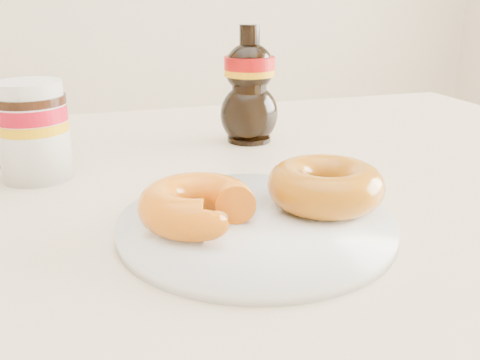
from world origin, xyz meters
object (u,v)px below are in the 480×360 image
object	(u,v)px
donut_whole	(325,185)
donut_bitten	(197,205)
nutella_jar	(32,127)
plate	(256,224)
dining_table	(162,255)
syrup_bottle	(249,85)

from	to	relation	value
donut_whole	donut_bitten	bearing A→B (deg)	-176.63
nutella_jar	donut_whole	bearing A→B (deg)	-37.36
plate	donut_bitten	bearing A→B (deg)	175.44
dining_table	syrup_bottle	world-z (taller)	syrup_bottle
syrup_bottle	plate	bearing A→B (deg)	-107.31
dining_table	nutella_jar	xyz separation A→B (m)	(-0.13, 0.09, 0.15)
nutella_jar	donut_bitten	bearing A→B (deg)	-56.34
donut_whole	nutella_jar	size ratio (longest dim) A/B	0.99
donut_bitten	syrup_bottle	bearing A→B (deg)	79.26
plate	syrup_bottle	distance (m)	0.34
plate	dining_table	bearing A→B (deg)	117.18
plate	donut_whole	size ratio (longest dim) A/B	2.25
donut_bitten	nutella_jar	bearing A→B (deg)	139.32
plate	donut_whole	world-z (taller)	donut_whole
dining_table	nutella_jar	bearing A→B (deg)	146.07
dining_table	plate	world-z (taller)	plate
nutella_jar	plate	bearing A→B (deg)	-48.10
dining_table	syrup_bottle	bearing A→B (deg)	46.11
plate	syrup_bottle	bearing A→B (deg)	72.69
donut_bitten	syrup_bottle	world-z (taller)	syrup_bottle
plate	donut_bitten	xyz separation A→B (m)	(-0.06, 0.00, 0.03)
dining_table	plate	bearing A→B (deg)	-62.82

